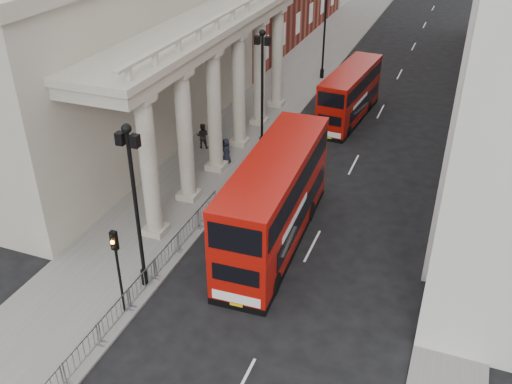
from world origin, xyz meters
TOP-DOWN VIEW (x-y plane):
  - ground at (0.00, 0.00)m, footprint 260.00×260.00m
  - sidewalk_west at (-3.00, 30.00)m, footprint 6.00×140.00m
  - sidewalk_east at (13.50, 30.00)m, footprint 3.00×140.00m
  - kerb at (-0.05, 30.00)m, footprint 0.20×140.00m
  - portico_building at (-10.50, 18.00)m, footprint 9.00×28.00m
  - lamp_post_south at (-0.60, 4.00)m, footprint 1.05×0.44m
  - lamp_post_mid at (-0.60, 20.00)m, footprint 1.05×0.44m
  - lamp_post_north at (-0.60, 36.00)m, footprint 1.05×0.44m
  - traffic_light at (-0.50, 1.98)m, footprint 0.28×0.33m
  - crowd_barriers at (-0.35, 2.23)m, footprint 0.50×18.75m
  - bus_near at (3.95, 9.70)m, footprint 3.25×11.75m
  - bus_far at (3.84, 27.59)m, footprint 3.04×9.51m
  - pedestrian_a at (-2.94, 17.51)m, footprint 0.66×0.46m
  - pedestrian_b at (-4.49, 18.53)m, footprint 0.99×0.83m
  - pedestrian_c at (-2.02, 17.00)m, footprint 1.01×0.91m

SIDE VIEW (x-z plane):
  - ground at x=0.00m, z-range 0.00..0.00m
  - sidewalk_west at x=-3.00m, z-range 0.00..0.12m
  - sidewalk_east at x=13.50m, z-range 0.00..0.12m
  - kerb at x=-0.05m, z-range 0.00..0.14m
  - crowd_barriers at x=-0.35m, z-range 0.12..1.22m
  - pedestrian_a at x=-2.94m, z-range 0.12..1.84m
  - pedestrian_c at x=-2.02m, z-range 0.12..1.86m
  - pedestrian_b at x=-4.49m, z-range 0.12..1.93m
  - bus_far at x=3.84m, z-range 0.09..4.13m
  - bus_near at x=3.95m, z-range 0.11..5.14m
  - traffic_light at x=-0.50m, z-range 0.96..5.26m
  - lamp_post_south at x=-0.60m, z-range 0.75..9.07m
  - lamp_post_mid at x=-0.60m, z-range 0.75..9.07m
  - lamp_post_north at x=-0.60m, z-range 0.75..9.07m
  - portico_building at x=-10.50m, z-range 0.00..12.00m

